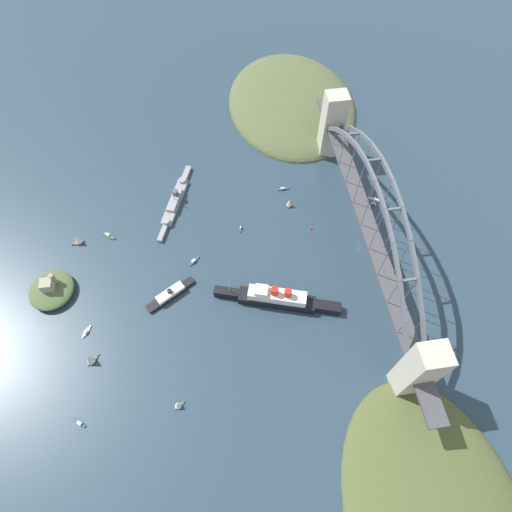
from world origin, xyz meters
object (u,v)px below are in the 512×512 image
object	(u,v)px
seaplane_taxiing_near_bridge	(374,201)
small_boat_1	(86,332)
small_boat_3	(89,359)
small_boat_9	(77,239)
small_boat_5	(289,203)
small_boat_4	(283,189)
naval_cruiser	(175,201)
small_boat_2	(241,228)
harbor_ferry_steamer	(170,294)
small_boat_0	(178,405)
small_boat_7	(79,423)
channel_marker_buoy	(311,228)
ocean_liner	(277,298)
fort_island_mid_harbor	(51,290)
harbor_arch_bridge	(368,224)
small_boat_6	(109,236)
small_boat_8	(194,261)

from	to	relation	value
seaplane_taxiing_near_bridge	small_boat_1	distance (m)	238.57
small_boat_3	small_boat_9	world-z (taller)	small_boat_3
small_boat_5	small_boat_4	bearing A→B (deg)	5.81
naval_cruiser	small_boat_2	world-z (taller)	naval_cruiser
harbor_ferry_steamer	small_boat_0	xyz separation A→B (m)	(-77.00, -1.66, 1.11)
small_boat_7	channel_marker_buoy	world-z (taller)	channel_marker_buoy
small_boat_3	small_boat_4	size ratio (longest dim) A/B	1.10
ocean_liner	naval_cruiser	bearing A→B (deg)	33.62
harbor_ferry_steamer	fort_island_mid_harbor	xyz separation A→B (m)	(14.69, 82.57, 2.08)
small_boat_4	small_boat_7	size ratio (longest dim) A/B	1.25
harbor_arch_bridge	small_boat_1	distance (m)	206.46
small_boat_2	harbor_arch_bridge	bearing A→B (deg)	-109.87
ocean_liner	small_boat_4	xyz separation A→B (m)	(101.19, -22.58, -5.29)
harbor_ferry_steamer	small_boat_1	world-z (taller)	harbor_ferry_steamer
fort_island_mid_harbor	small_boat_2	world-z (taller)	fort_island_mid_harbor
small_boat_9	small_boat_5	bearing A→B (deg)	-85.88
small_boat_5	small_boat_6	xyz separation A→B (m)	(-9.05, 143.54, -3.27)
small_boat_2	small_boat_0	bearing A→B (deg)	156.68
harbor_arch_bridge	small_boat_6	bearing A→B (deg)	78.21
seaplane_taxiing_near_bridge	small_boat_5	bearing A→B (deg)	84.51
fort_island_mid_harbor	small_boat_8	xyz separation A→B (m)	(11.08, -100.92, -3.60)
small_boat_2	seaplane_taxiing_near_bridge	bearing A→B (deg)	-84.61
fort_island_mid_harbor	small_boat_3	bearing A→B (deg)	-151.58
small_boat_7	small_boat_5	bearing A→B (deg)	-47.07
harbor_arch_bridge	small_boat_8	xyz separation A→B (m)	(6.87, 124.58, -31.19)
small_boat_6	small_boat_9	distance (m)	22.55
ocean_liner	fort_island_mid_harbor	size ratio (longest dim) A/B	2.66
small_boat_1	harbor_ferry_steamer	bearing A→B (deg)	-71.29
naval_cruiser	seaplane_taxiing_near_bridge	size ratio (longest dim) A/B	8.11
small_boat_0	small_boat_1	world-z (taller)	small_boat_0
harbor_arch_bridge	small_boat_2	xyz separation A→B (m)	(31.25, 86.47, -31.25)
seaplane_taxiing_near_bridge	small_boat_2	distance (m)	111.26
naval_cruiser	small_boat_1	bearing A→B (deg)	147.88
small_boat_5	channel_marker_buoy	xyz separation A→B (m)	(-25.29, -12.70, -3.06)
naval_cruiser	channel_marker_buoy	distance (m)	111.80
channel_marker_buoy	small_boat_2	bearing A→B (deg)	81.43
ocean_liner	seaplane_taxiing_near_bridge	distance (m)	120.91
harbor_ferry_steamer	small_boat_9	distance (m)	87.12
small_boat_9	small_boat_8	bearing A→B (deg)	-109.02
harbor_arch_bridge	naval_cruiser	world-z (taller)	harbor_arch_bridge
small_boat_1	channel_marker_buoy	size ratio (longest dim) A/B	3.26
small_boat_1	small_boat_7	xyz separation A→B (m)	(-58.75, 0.55, -0.01)
small_boat_5	small_boat_9	xyz separation A→B (m)	(-11.93, 165.57, 0.60)
small_boat_3	small_boat_2	bearing A→B (deg)	-50.29
seaplane_taxiing_near_bridge	small_boat_5	distance (m)	69.27
harbor_ferry_steamer	small_boat_8	distance (m)	31.67
seaplane_taxiing_near_bridge	small_boat_8	xyz separation A→B (m)	(-34.83, 148.87, -1.20)
small_boat_0	small_boat_1	xyz separation A→B (m)	(57.52, 59.17, -2.66)
small_boat_9	channel_marker_buoy	xyz separation A→B (m)	(-13.37, -178.27, -3.67)
small_boat_3	small_boat_8	world-z (taller)	small_boat_3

